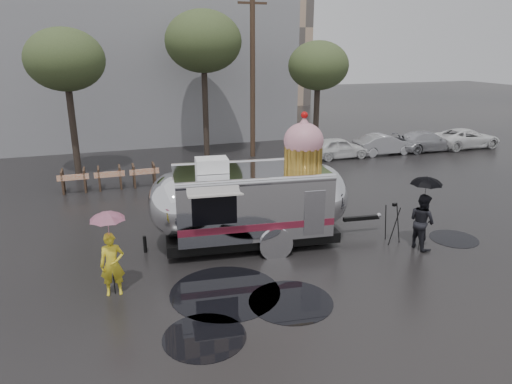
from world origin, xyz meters
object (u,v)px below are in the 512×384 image
object	(u,v)px
airstream_trailer	(253,199)
person_right	(422,221)
person_left	(112,264)
tripod	(393,220)

from	to	relation	value
airstream_trailer	person_right	bearing A→B (deg)	-16.56
person_left	tripod	world-z (taller)	person_left
person_left	person_right	bearing A→B (deg)	3.11
person_left	person_right	distance (m)	9.28
airstream_trailer	person_left	xyz separation A→B (m)	(-4.39, -1.93, -0.67)
airstream_trailer	tripod	world-z (taller)	airstream_trailer
tripod	person_right	bearing A→B (deg)	-54.08
airstream_trailer	person_right	size ratio (longest dim) A/B	4.46
person_left	tripod	size ratio (longest dim) A/B	1.23
person_right	tripod	bearing A→B (deg)	36.91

